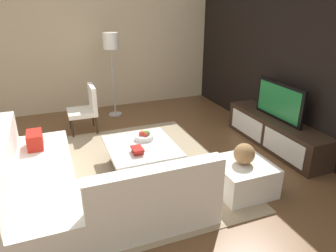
{
  "coord_description": "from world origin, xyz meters",
  "views": [
    {
      "loc": [
        3.76,
        -1.0,
        2.32
      ],
      "look_at": [
        -0.32,
        0.6,
        0.52
      ],
      "focal_mm": 33.04,
      "sensor_mm": 36.0,
      "label": 1
    }
  ],
  "objects": [
    {
      "name": "ground_plane",
      "position": [
        0.0,
        0.0,
        0.0
      ],
      "size": [
        14.0,
        14.0,
        0.0
      ],
      "primitive_type": "plane",
      "color": "brown"
    },
    {
      "name": "feature_wall_back",
      "position": [
        0.0,
        2.7,
        1.4
      ],
      "size": [
        6.4,
        0.12,
        2.8
      ],
      "primitive_type": "cube",
      "color": "black",
      "rests_on": "ground"
    },
    {
      "name": "side_wall_left",
      "position": [
        -3.2,
        0.2,
        1.4
      ],
      "size": [
        0.12,
        5.2,
        2.8
      ],
      "primitive_type": "cube",
      "color": "beige",
      "rests_on": "ground"
    },
    {
      "name": "area_rug",
      "position": [
        -0.1,
        0.0,
        0.01
      ],
      "size": [
        3.14,
        2.54,
        0.01
      ],
      "primitive_type": "cube",
      "color": "tan",
      "rests_on": "ground"
    },
    {
      "name": "media_console",
      "position": [
        0.0,
        2.4,
        0.25
      ],
      "size": [
        2.06,
        0.49,
        0.5
      ],
      "color": "#332319",
      "rests_on": "ground"
    },
    {
      "name": "television",
      "position": [
        0.0,
        2.4,
        0.8
      ],
      "size": [
        1.06,
        0.06,
        0.6
      ],
      "color": "black",
      "rests_on": "media_console"
    },
    {
      "name": "sectional_couch",
      "position": [
        0.51,
        -0.9,
        0.28
      ],
      "size": [
        2.39,
        2.29,
        0.81
      ],
      "color": "white",
      "rests_on": "ground"
    },
    {
      "name": "coffee_table",
      "position": [
        -0.1,
        0.1,
        0.2
      ],
      "size": [
        1.06,
        0.95,
        0.38
      ],
      "color": "#332319",
      "rests_on": "ground"
    },
    {
      "name": "accent_chair_near",
      "position": [
        -1.84,
        -0.42,
        0.49
      ],
      "size": [
        0.53,
        0.51,
        0.87
      ],
      "rotation": [
        0.0,
        0.0,
        -0.02
      ],
      "color": "#332319",
      "rests_on": "ground"
    },
    {
      "name": "floor_lamp",
      "position": [
        -2.51,
        0.23,
        1.44
      ],
      "size": [
        0.31,
        0.31,
        1.72
      ],
      "color": "#A5A5AA",
      "rests_on": "ground"
    },
    {
      "name": "ottoman",
      "position": [
        0.91,
        1.14,
        0.2
      ],
      "size": [
        0.7,
        0.7,
        0.4
      ],
      "primitive_type": "cube",
      "color": "white",
      "rests_on": "ground"
    },
    {
      "name": "fruit_bowl",
      "position": [
        -0.28,
        0.2,
        0.43
      ],
      "size": [
        0.28,
        0.28,
        0.14
      ],
      "color": "silver",
      "rests_on": "coffee_table"
    },
    {
      "name": "decorative_ball",
      "position": [
        0.91,
        1.14,
        0.53
      ],
      "size": [
        0.27,
        0.27,
        0.27
      ],
      "primitive_type": "sphere",
      "color": "#997247",
      "rests_on": "ottoman"
    },
    {
      "name": "book_stack",
      "position": [
        0.12,
        -0.02,
        0.43
      ],
      "size": [
        0.22,
        0.14,
        0.08
      ],
      "color": "maroon",
      "rests_on": "coffee_table"
    }
  ]
}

